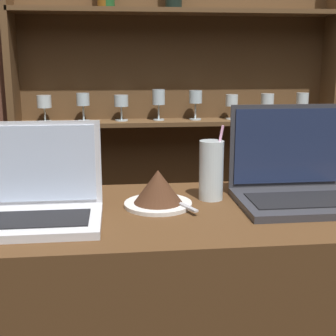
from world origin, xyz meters
name	(u,v)px	position (x,y,z in m)	size (l,w,h in m)	color
back_wall	(143,64)	(0.00, 1.44, 1.35)	(7.00, 0.06, 2.70)	brown
back_shelf	(174,132)	(0.14, 1.37, 1.03)	(1.50, 0.18, 1.97)	brown
laptop_near	(24,200)	(-0.35, 0.21, 1.06)	(0.35, 0.21, 0.22)	silver
laptop_far	(296,181)	(0.33, 0.29, 1.06)	(0.32, 0.25, 0.25)	#333338
cake_plate	(158,190)	(-0.04, 0.29, 1.05)	(0.17, 0.18, 0.09)	silver
water_glass	(211,170)	(0.11, 0.33, 1.09)	(0.06, 0.06, 0.20)	silver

